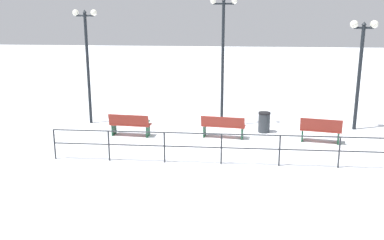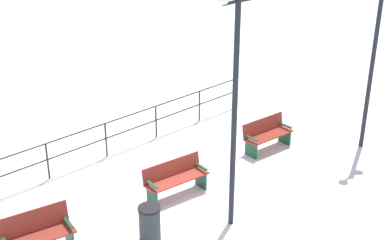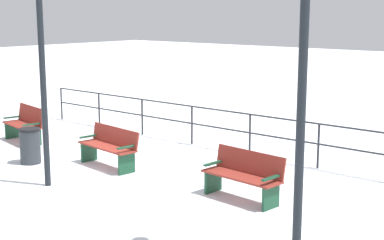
{
  "view_description": "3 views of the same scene",
  "coord_description": "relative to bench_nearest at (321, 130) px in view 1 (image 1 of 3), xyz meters",
  "views": [
    {
      "loc": [
        -16.1,
        -0.28,
        4.92
      ],
      "look_at": [
        -1.6,
        1.06,
        1.12
      ],
      "focal_mm": 40.79,
      "sensor_mm": 36.0,
      "label": 1
    },
    {
      "loc": [
        8.56,
        -7.58,
        7.02
      ],
      "look_at": [
        -1.25,
        1.81,
        1.08
      ],
      "focal_mm": 49.93,
      "sensor_mm": 36.0,
      "label": 2
    },
    {
      "loc": [
        8.47,
        9.49,
        3.47
      ],
      "look_at": [
        -0.72,
        1.79,
        1.18
      ],
      "focal_mm": 53.74,
      "sensor_mm": 36.0,
      "label": 3
    }
  ],
  "objects": [
    {
      "name": "bench_third",
      "position": [
        0.18,
        7.23,
        -0.01
      ],
      "size": [
        0.69,
        1.63,
        0.9
      ],
      "rotation": [
        0.0,
        0.0,
        -0.09
      ],
      "color": "maroon",
      "rests_on": "ground"
    },
    {
      "name": "bench_second",
      "position": [
        0.24,
        3.61,
        -0.01
      ],
      "size": [
        0.72,
        1.72,
        0.89
      ],
      "rotation": [
        0.0,
        0.0,
        -0.12
      ],
      "color": "maroon",
      "rests_on": "ground"
    },
    {
      "name": "trash_bin",
      "position": [
        1.22,
        1.99,
        -0.07
      ],
      "size": [
        0.49,
        0.49,
        0.82
      ],
      "color": "#2D3338",
      "rests_on": "ground"
    },
    {
      "name": "waterfront_railing",
      "position": [
        -2.65,
        3.61,
        0.2
      ],
      "size": [
        0.05,
        11.06,
        1.03
      ],
      "color": "#26282D",
      "rests_on": "ground"
    },
    {
      "name": "ground_plane",
      "position": [
        0.2,
        3.61,
        -0.49
      ],
      "size": [
        80.0,
        80.0,
        0.0
      ],
      "primitive_type": "plane",
      "color": "white",
      "rests_on": "ground"
    },
    {
      "name": "lamppost_middle",
      "position": [
        2.0,
        3.71,
        2.83
      ],
      "size": [
        0.23,
        1.06,
        5.27
      ],
      "color": "black",
      "rests_on": "ground"
    },
    {
      "name": "lamppost_near",
      "position": [
        2.0,
        -1.76,
        2.57
      ],
      "size": [
        0.31,
        1.07,
        4.41
      ],
      "color": "black",
      "rests_on": "ground"
    },
    {
      "name": "bench_nearest",
      "position": [
        0.0,
        0.0,
        0.0
      ],
      "size": [
        0.85,
        1.57,
        0.95
      ],
      "rotation": [
        0.0,
        0.0,
        -0.19
      ],
      "color": "maroon",
      "rests_on": "ground"
    },
    {
      "name": "lamppost_far",
      "position": [
        2.0,
        9.4,
        2.73
      ],
      "size": [
        0.26,
        1.03,
        4.81
      ],
      "color": "black",
      "rests_on": "ground"
    }
  ]
}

